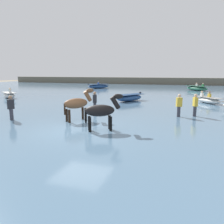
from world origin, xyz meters
TOP-DOWN VIEW (x-y plane):
  - ground_plane at (0.00, 0.00)m, footprint 120.00×120.00m
  - water_surface at (0.00, 10.00)m, footprint 90.00×90.00m
  - horse_lead_black at (0.94, 0.21)m, footprint 1.69×1.16m
  - horse_trailing_bay at (-1.08, 1.70)m, footprint 1.32×1.68m
  - boat_near_starboard at (5.79, 25.72)m, footprint 3.45×3.38m
  - boat_far_offshore at (6.32, 11.70)m, footprint 2.29×2.69m
  - boat_distant_east at (-0.52, 10.89)m, footprint 2.45×3.18m
  - boat_distant_west at (-9.73, 25.48)m, footprint 3.39×3.54m
  - boat_mid_channel at (-13.09, 9.25)m, footprint 2.76×2.29m
  - person_onlooker_left at (-4.69, 0.68)m, footprint 0.30×0.37m
  - person_onlooker_right at (-1.31, 4.61)m, footprint 0.25×0.35m
  - person_wading_mid at (5.06, 5.14)m, footprint 0.30×0.37m
  - person_spectator_far at (4.14, 4.68)m, footprint 0.38×0.32m
  - far_shoreline at (0.00, 41.66)m, footprint 80.00×2.40m

SIDE VIEW (x-z plane):
  - ground_plane at x=0.00m, z-range 0.00..0.00m
  - water_surface at x=0.00m, z-range 0.00..0.26m
  - boat_far_offshore at x=6.32m, z-range 0.03..1.04m
  - boat_mid_channel at x=-13.09m, z-range 0.03..1.09m
  - boat_distant_east at x=-0.52m, z-range 0.19..0.95m
  - boat_distant_west at x=-9.73m, z-range 0.02..1.18m
  - boat_near_starboard at x=5.79m, z-range 0.03..1.18m
  - person_onlooker_left at x=-4.69m, z-range 0.05..1.68m
  - person_onlooker_right at x=-1.31m, z-range 0.05..1.68m
  - person_wading_mid at x=5.06m, z-range 0.05..1.68m
  - person_spectator_far at x=4.14m, z-range 0.05..1.68m
  - far_shoreline at x=0.00m, z-range 0.00..1.75m
  - horse_lead_black at x=0.94m, z-range 0.18..2.11m
  - horse_trailing_bay at x=-1.08m, z-range 0.18..2.18m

